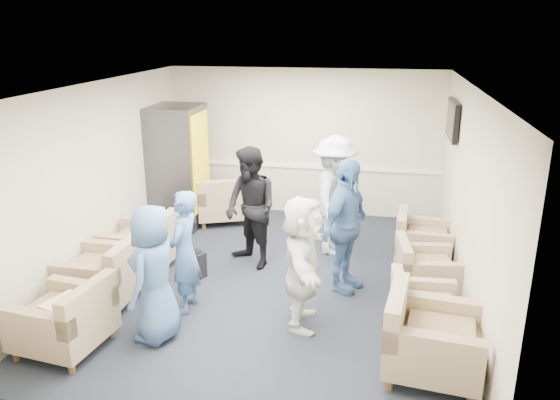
% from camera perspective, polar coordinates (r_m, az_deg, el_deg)
% --- Properties ---
extents(floor, '(6.00, 6.00, 0.00)m').
position_cam_1_polar(floor, '(7.77, -0.69, -8.37)').
color(floor, black).
rests_on(floor, ground).
extents(ceiling, '(6.00, 6.00, 0.00)m').
position_cam_1_polar(ceiling, '(7.01, -0.78, 11.84)').
color(ceiling, white).
rests_on(ceiling, back_wall).
extents(back_wall, '(5.00, 0.02, 2.70)m').
position_cam_1_polar(back_wall, '(10.14, 2.60, 6.00)').
color(back_wall, beige).
rests_on(back_wall, floor).
extents(front_wall, '(5.00, 0.02, 2.70)m').
position_cam_1_polar(front_wall, '(4.57, -8.20, -9.49)').
color(front_wall, beige).
rests_on(front_wall, floor).
extents(left_wall, '(0.02, 6.00, 2.70)m').
position_cam_1_polar(left_wall, '(8.12, -18.31, 2.08)').
color(left_wall, beige).
rests_on(left_wall, floor).
extents(right_wall, '(0.02, 6.00, 2.70)m').
position_cam_1_polar(right_wall, '(7.23, 19.08, 0.10)').
color(right_wall, beige).
rests_on(right_wall, floor).
extents(chair_rail, '(4.98, 0.04, 0.06)m').
position_cam_1_polar(chair_rail, '(10.23, 2.55, 3.51)').
color(chair_rail, white).
rests_on(chair_rail, back_wall).
extents(tv, '(0.10, 1.00, 0.58)m').
position_cam_1_polar(tv, '(8.81, 17.57, 7.98)').
color(tv, black).
rests_on(tv, right_wall).
extents(armchair_left_near, '(0.99, 0.99, 0.70)m').
position_cam_1_polar(armchair_left_near, '(6.52, -21.32, -11.70)').
color(armchair_left_near, '#927D5E').
rests_on(armchair_left_near, floor).
extents(armchair_left_mid, '(0.93, 0.93, 0.73)m').
position_cam_1_polar(armchair_left_mid, '(7.40, -17.74, -7.55)').
color(armchair_left_mid, '#927D5E').
rests_on(armchair_left_mid, floor).
extents(armchair_left_far, '(0.94, 0.94, 0.71)m').
position_cam_1_polar(armchair_left_far, '(8.19, -14.05, -4.79)').
color(armchair_left_far, '#927D5E').
rests_on(armchair_left_far, floor).
extents(armchair_right_near, '(1.05, 1.05, 0.75)m').
position_cam_1_polar(armchair_right_near, '(5.91, 15.13, -14.03)').
color(armchair_right_near, '#927D5E').
rests_on(armchair_right_near, floor).
extents(armchair_right_midnear, '(0.80, 0.80, 0.61)m').
position_cam_1_polar(armchair_right_midnear, '(6.57, 14.46, -11.22)').
color(armchair_right_midnear, '#927D5E').
rests_on(armchair_right_midnear, floor).
extents(armchair_right_midfar, '(0.85, 0.85, 0.61)m').
position_cam_1_polar(armchair_right_midfar, '(7.58, 14.64, -7.15)').
color(armchair_right_midfar, '#927D5E').
rests_on(armchair_right_midfar, floor).
extents(armchair_right_far, '(0.87, 0.87, 0.64)m').
position_cam_1_polar(armchair_right_far, '(8.51, 14.40, -4.19)').
color(armchair_right_far, '#927D5E').
rests_on(armchair_right_far, floor).
extents(armchair_corner, '(1.19, 1.19, 0.73)m').
position_cam_1_polar(armchair_corner, '(9.92, -6.02, -0.25)').
color(armchair_corner, '#927D5E').
rests_on(armchair_corner, floor).
extents(vending_machine, '(0.86, 1.01, 2.12)m').
position_cam_1_polar(vending_machine, '(9.75, -10.58, 3.49)').
color(vending_machine, '#47474E').
rests_on(vending_machine, floor).
extents(backpack, '(0.31, 0.28, 0.44)m').
position_cam_1_polar(backpack, '(7.87, -8.81, -6.40)').
color(backpack, black).
rests_on(backpack, floor).
extents(pillow, '(0.46, 0.52, 0.13)m').
position_cam_1_polar(pillow, '(6.45, -21.55, -10.27)').
color(pillow, silver).
rests_on(pillow, armchair_left_near).
extents(person_front_left, '(0.59, 0.83, 1.59)m').
position_cam_1_polar(person_front_left, '(6.27, -13.03, -7.50)').
color(person_front_left, '#3E6296').
rests_on(person_front_left, floor).
extents(person_mid_left, '(0.39, 0.58, 1.56)m').
position_cam_1_polar(person_mid_left, '(6.81, -9.96, -5.37)').
color(person_mid_left, '#3E6296').
rests_on(person_mid_left, floor).
extents(person_back_left, '(1.10, 1.08, 1.79)m').
position_cam_1_polar(person_back_left, '(7.93, -3.06, -0.85)').
color(person_back_left, black).
rests_on(person_back_left, floor).
extents(person_back_right, '(0.71, 1.21, 1.86)m').
position_cam_1_polar(person_back_right, '(8.41, 5.67, 0.44)').
color(person_back_right, silver).
rests_on(person_back_right, floor).
extents(person_mid_right, '(0.83, 1.15, 1.81)m').
position_cam_1_polar(person_mid_right, '(7.23, 6.87, -2.74)').
color(person_mid_right, '#3E6296').
rests_on(person_mid_right, floor).
extents(person_front_right, '(0.61, 1.53, 1.61)m').
position_cam_1_polar(person_front_right, '(6.37, 2.36, -6.54)').
color(person_front_right, silver).
rests_on(person_front_right, floor).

